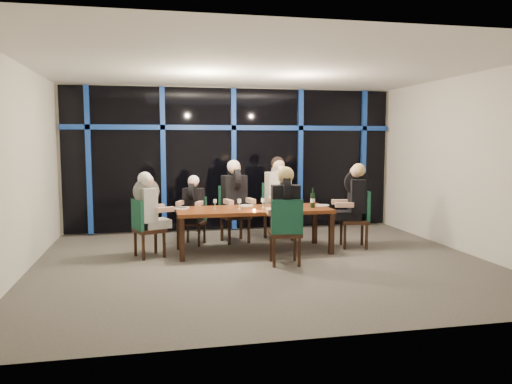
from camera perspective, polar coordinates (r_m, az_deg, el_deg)
room at (r=7.61m, az=0.93°, el=6.85°), size 7.04×7.00×3.02m
window_wall at (r=10.50m, az=-2.55°, el=4.02°), size 6.86×0.43×2.94m
dining_table at (r=8.48m, az=-0.28°, el=-2.34°), size 2.60×1.00×0.75m
chair_far_left at (r=9.22m, az=-7.04°, el=-2.95°), size 0.53×0.53×0.87m
chair_far_mid at (r=9.40m, az=-2.61°, el=-2.12°), size 0.58×0.58×1.05m
chair_far_right at (r=9.64m, az=2.40°, el=-1.79°), size 0.57×0.57×1.08m
chair_end_left at (r=8.29m, az=-12.65°, el=-3.73°), size 0.58×0.58×0.95m
chair_end_right at (r=9.03m, az=11.70°, el=-2.67°), size 0.56×0.56×1.02m
chair_near_mid at (r=7.59m, az=3.43°, el=-4.17°), size 0.53×0.53×1.03m
diner_far_left at (r=9.11m, az=-7.22°, el=-0.87°), size 0.54×0.59×0.84m
diner_far_mid at (r=9.27m, az=-2.42°, el=0.34°), size 0.58×0.70×1.02m
diner_far_right at (r=9.51m, az=2.62°, el=0.69°), size 0.58×0.71×1.06m
diner_end_left at (r=8.26m, az=-12.19°, el=-1.09°), size 0.65×0.59×0.93m
diner_end_right at (r=8.96m, az=11.22°, el=-0.12°), size 0.68×0.56×1.00m
diner_near_mid at (r=7.61m, az=3.35°, el=-1.05°), size 0.54×0.67×1.00m
plate_far_left at (r=8.59m, az=-8.43°, el=-1.79°), size 0.24×0.24×0.01m
plate_far_mid at (r=8.78m, az=-1.05°, el=-1.55°), size 0.24×0.24×0.01m
plate_far_right at (r=9.02m, az=3.99°, el=-1.36°), size 0.24×0.24×0.01m
plate_end_left at (r=8.51m, az=-8.63°, el=-1.87°), size 0.24×0.24×0.01m
plate_end_right at (r=8.89m, az=7.62°, el=-1.51°), size 0.24×0.24×0.01m
plate_near_mid at (r=8.19m, az=2.75°, el=-2.11°), size 0.24×0.24×0.01m
wine_bottle at (r=8.59m, az=6.50°, el=-0.92°), size 0.08×0.08×0.34m
water_pitcher at (r=8.52m, az=4.36°, el=-1.14°), size 0.13×0.12×0.21m
tea_light at (r=8.17m, az=-0.20°, el=-2.08°), size 0.05×0.05×0.03m
wine_glass_a at (r=8.39m, az=-1.94°, el=-1.10°), size 0.07×0.07×0.17m
wine_glass_b at (r=8.53m, az=0.79°, el=-1.02°), size 0.06×0.06×0.16m
wine_glass_c at (r=8.55m, az=2.61°, el=-1.04°), size 0.06×0.06×0.16m
wine_glass_d at (r=8.47m, az=-4.72°, el=-1.12°), size 0.06×0.06×0.16m
wine_glass_e at (r=8.87m, az=4.62°, el=-0.69°), size 0.07×0.07×0.18m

